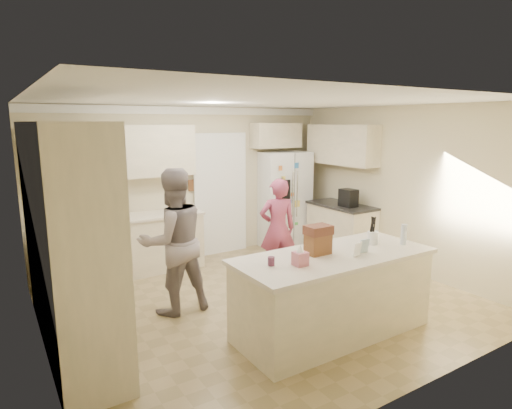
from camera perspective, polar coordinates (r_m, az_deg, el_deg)
floor at (r=5.81m, az=1.03°, el=-12.96°), size 5.20×4.60×0.02m
ceiling at (r=5.32m, az=1.13°, el=13.79°), size 5.20×4.60×0.02m
wall_back at (r=7.43m, az=-8.74°, el=2.73°), size 5.20×0.02×2.60m
wall_front at (r=3.76m, az=20.85°, el=-5.93°), size 5.20×0.02×2.60m
wall_left at (r=4.58m, az=-27.48°, el=-3.53°), size 0.02×4.60×2.60m
wall_right at (r=7.17m, az=18.82°, el=1.97°), size 0.02×4.60×2.60m
crown_back at (r=7.31m, az=-8.87°, el=12.27°), size 5.20×0.08×0.12m
pantry_bank at (r=4.83m, az=-23.90°, el=-4.04°), size 0.60×2.60×2.35m
back_base_cab at (r=6.95m, az=-16.26°, el=-5.42°), size 2.20×0.60×0.88m
back_countertop at (r=6.83m, az=-16.44°, el=-1.73°), size 2.24×0.63×0.04m
back_upper_cab at (r=6.82m, az=-17.21°, el=6.72°), size 2.20×0.35×0.80m
doorway_opening at (r=7.67m, az=-4.83°, el=1.19°), size 0.90×0.06×2.10m
doorway_casing at (r=7.64m, az=-4.71°, el=1.15°), size 1.02×0.03×2.22m
wall_frame_upper at (r=7.37m, az=-8.53°, el=4.63°), size 0.15×0.02×0.20m
wall_frame_lower at (r=7.41m, az=-8.47°, el=2.56°), size 0.15×0.02×0.20m
refrigerator at (r=8.15m, az=3.59°, el=0.71°), size 0.98×0.80×1.80m
fridge_seam at (r=7.87m, az=5.10°, el=0.32°), size 0.02×0.02×1.78m
fridge_dispenser at (r=7.69m, az=3.87°, el=1.98°), size 0.22×0.03×0.35m
fridge_handle_l at (r=7.80m, az=4.89°, el=1.35°), size 0.02×0.02×0.85m
fridge_handle_r at (r=7.86m, az=5.48°, el=1.41°), size 0.02×0.02×0.85m
over_fridge_cab at (r=8.00m, az=2.66°, el=9.18°), size 0.95×0.35×0.45m
right_base_cab at (r=7.78m, az=11.26°, el=-3.45°), size 0.60×1.20×0.88m
right_countertop at (r=7.67m, az=11.34°, el=-0.13°), size 0.63×1.24×0.04m
right_upper_cab at (r=7.78m, az=11.34°, el=7.82°), size 0.35×1.50×0.70m
coffee_maker at (r=7.47m, az=12.21°, el=0.87°), size 0.22×0.28×0.30m
island_base at (r=4.95m, az=10.18°, el=-11.87°), size 2.20×0.90×0.88m
island_top at (r=4.79m, az=10.37°, el=-6.79°), size 2.28×0.96×0.05m
utensil_crock at (r=5.25m, az=15.30°, el=-4.32°), size 0.13×0.13×0.15m
tissue_box at (r=4.35m, az=5.91°, el=-7.20°), size 0.13×0.13×0.14m
tissue_plume at (r=4.32m, az=5.94°, el=-5.81°), size 0.08×0.08×0.08m
dollhouse_body at (r=4.73m, az=8.26°, el=-5.26°), size 0.26×0.18×0.22m
dollhouse_roof at (r=4.69m, az=8.31°, el=-3.38°), size 0.28×0.20×0.10m
jam_jar at (r=4.33m, az=2.04°, el=-7.57°), size 0.07×0.07×0.09m
greeting_card_a at (r=4.73m, az=13.40°, el=-5.84°), size 0.12×0.06×0.16m
greeting_card_b at (r=4.87m, az=14.23°, el=-5.40°), size 0.12×0.05×0.16m
water_bottle at (r=5.33m, az=19.10°, el=-3.79°), size 0.07×0.07×0.24m
shaker_salt at (r=5.49m, az=15.19°, el=-3.97°), size 0.05×0.05×0.09m
shaker_pepper at (r=5.54m, az=15.68°, el=-3.86°), size 0.05×0.05×0.09m
teen_boy at (r=5.36m, az=-10.98°, el=-4.87°), size 0.90×0.72×1.81m
teen_girl at (r=6.46m, az=2.89°, el=-3.24°), size 0.64×0.52×1.53m
fridge_magnets at (r=7.86m, az=5.14°, el=0.31°), size 0.76×0.02×1.44m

